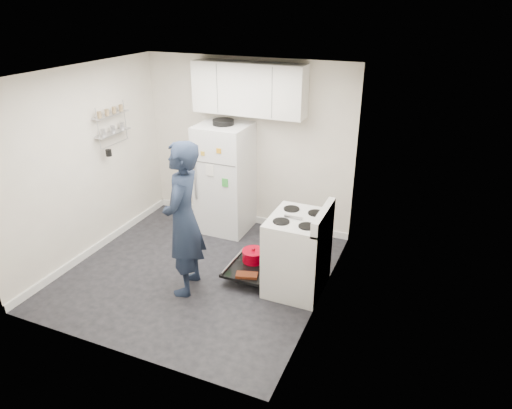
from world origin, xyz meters
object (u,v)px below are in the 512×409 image
at_px(open_oven_door, 252,262).
at_px(refrigerator, 225,178).
at_px(person, 183,220).
at_px(electric_range, 296,254).

xyz_separation_m(open_oven_door, refrigerator, (-0.88, 1.05, 0.63)).
height_order(open_oven_door, refrigerator, refrigerator).
relative_size(refrigerator, person, 0.91).
height_order(electric_range, open_oven_door, electric_range).
bearing_deg(refrigerator, open_oven_door, -49.87).
xyz_separation_m(open_oven_door, person, (-0.61, -0.57, 0.74)).
relative_size(electric_range, person, 0.59).
height_order(electric_range, person, person).
bearing_deg(electric_range, open_oven_door, 175.01).
relative_size(electric_range, open_oven_door, 1.52).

